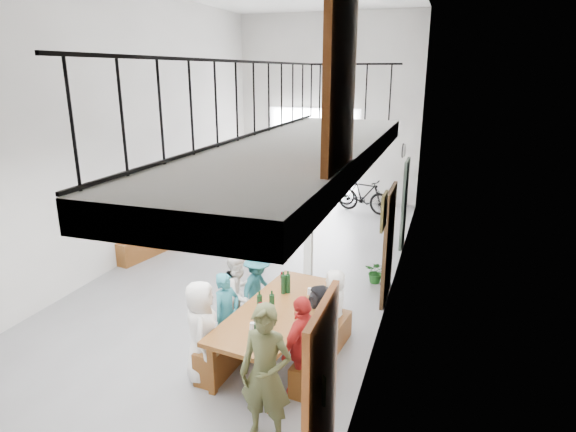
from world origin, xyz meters
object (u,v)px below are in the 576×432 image
(bicycle_near, at_px, (330,190))
(host_standing, at_px, (266,375))
(bench_inner, at_px, (241,335))
(serving_counter, at_px, (271,182))
(tasting_table, at_px, (279,314))
(oak_barrel, at_px, (239,188))
(side_bench, at_px, (150,244))

(bicycle_near, bearing_deg, host_standing, -164.21)
(bench_inner, bearing_deg, serving_counter, 112.16)
(bench_inner, distance_m, host_standing, 1.90)
(tasting_table, xyz_separation_m, bicycle_near, (-1.32, 8.34, -0.30))
(tasting_table, bearing_deg, serving_counter, 118.28)
(bench_inner, height_order, oak_barrel, oak_barrel)
(tasting_table, height_order, bench_inner, tasting_table)
(oak_barrel, distance_m, serving_counter, 1.27)
(tasting_table, relative_size, bench_inner, 1.23)
(bench_inner, distance_m, oak_barrel, 7.91)
(host_standing, bearing_deg, bicycle_near, 100.21)
(side_bench, relative_size, host_standing, 1.08)
(side_bench, relative_size, oak_barrel, 1.68)
(bench_inner, xyz_separation_m, side_bench, (-3.45, 2.83, 0.01))
(bench_inner, bearing_deg, bicycle_near, 99.31)
(side_bench, relative_size, serving_counter, 0.94)
(tasting_table, xyz_separation_m, side_bench, (-4.05, 2.89, -0.46))
(bench_inner, height_order, host_standing, host_standing)
(tasting_table, relative_size, oak_barrel, 2.42)
(tasting_table, relative_size, bicycle_near, 1.60)
(tasting_table, relative_size, side_bench, 1.44)
(side_bench, bearing_deg, tasting_table, -35.55)
(oak_barrel, relative_size, host_standing, 0.65)
(host_standing, distance_m, bicycle_near, 9.96)
(side_bench, relative_size, bicycle_near, 1.11)
(tasting_table, bearing_deg, bench_inner, -178.62)
(bench_inner, height_order, serving_counter, serving_counter)
(host_standing, relative_size, bicycle_near, 1.03)
(bench_inner, height_order, bicycle_near, bicycle_near)
(serving_counter, bearing_deg, bicycle_near, 6.43)
(bench_inner, relative_size, host_standing, 1.27)
(serving_counter, bearing_deg, bench_inner, -64.31)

